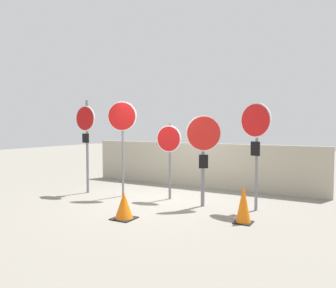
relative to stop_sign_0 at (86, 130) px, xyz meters
name	(u,v)px	position (x,y,z in m)	size (l,w,h in m)	color
ground_plane	(166,199)	(2.34, 0.36, -1.76)	(40.00, 40.00, 0.00)	gray
fence_back	(198,165)	(2.34, 2.38, -1.09)	(7.46, 0.12, 1.34)	#A89E89
stop_sign_0	(86,130)	(0.00, 0.00, 0.00)	(0.70, 0.14, 2.57)	slate
stop_sign_1	(122,124)	(1.16, 0.11, 0.15)	(0.73, 0.31, 2.51)	slate
stop_sign_2	(169,145)	(2.40, 0.41, -0.39)	(0.68, 0.13, 1.95)	slate
stop_sign_3	(203,144)	(3.45, 0.13, -0.30)	(0.69, 0.49, 2.11)	slate
stop_sign_4	(256,132)	(4.59, 0.34, -0.02)	(0.73, 0.28, 2.37)	slate
traffic_cone_0	(243,204)	(4.63, -0.68, -1.39)	(0.34, 0.34, 0.75)	black
traffic_cone_1	(124,206)	(2.46, -1.57, -1.49)	(0.44, 0.44, 0.55)	black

